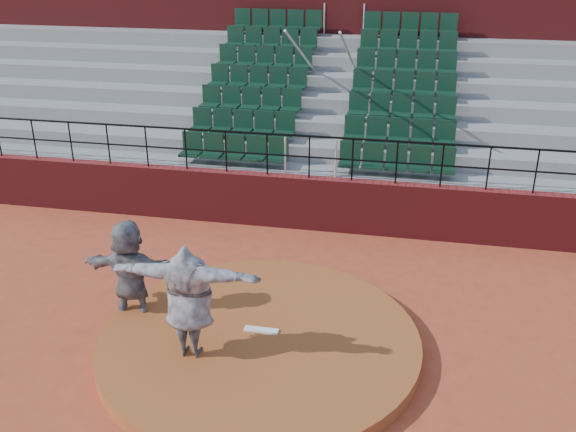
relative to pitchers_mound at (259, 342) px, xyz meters
The scene contains 9 objects.
ground 0.12m from the pitchers_mound, ahead, with size 90.00×90.00×0.00m, color #AD4327.
pitchers_mound is the anchor object (origin of this frame).
pitching_rubber 0.21m from the pitchers_mound, 90.00° to the left, with size 0.60×0.15×0.03m, color white.
boundary_wall 5.03m from the pitchers_mound, 90.00° to the left, with size 24.00×0.30×1.30m, color maroon.
wall_railing 5.35m from the pitchers_mound, 90.00° to the left, with size 24.04×0.05×1.03m.
seating_deck 8.75m from the pitchers_mound, 90.00° to the left, with size 24.00×5.97×4.63m.
press_box_facade 13.06m from the pitchers_mound, 90.00° to the left, with size 24.00×3.00×7.10m, color maroon.
pitcher 1.62m from the pitchers_mound, 145.44° to the right, with size 2.42×0.66×1.97m, color black.
fielder 2.64m from the pitchers_mound, behind, with size 1.86×0.59×2.00m, color black.
Camera 1 is at (2.28, -8.90, 6.59)m, focal length 40.00 mm.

